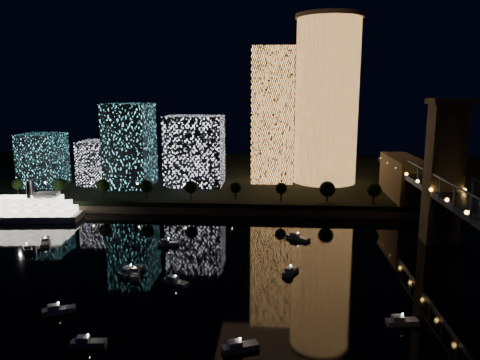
% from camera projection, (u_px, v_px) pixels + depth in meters
% --- Properties ---
extents(ground, '(520.00, 520.00, 0.00)m').
position_uv_depth(ground, '(246.00, 297.00, 120.90)').
color(ground, black).
rests_on(ground, ground).
extents(far_bank, '(420.00, 160.00, 5.00)m').
position_uv_depth(far_bank, '(263.00, 176.00, 277.13)').
color(far_bank, black).
rests_on(far_bank, ground).
extents(seawall, '(420.00, 6.00, 3.00)m').
position_uv_depth(seawall, '(258.00, 211.00, 200.93)').
color(seawall, '#6B5E4C').
rests_on(seawall, ground).
extents(tower_cylindrical, '(34.00, 34.00, 84.82)m').
position_uv_depth(tower_cylindrical, '(327.00, 100.00, 239.80)').
color(tower_cylindrical, '#EC9A4B').
rests_on(tower_cylindrical, far_bank).
extents(tower_rectangular, '(21.81, 21.81, 69.38)m').
position_uv_depth(tower_rectangular, '(273.00, 115.00, 244.71)').
color(tower_rectangular, '#EC9A4B').
rests_on(tower_rectangular, far_bank).
extents(midrise_blocks, '(99.86, 31.92, 41.35)m').
position_uv_depth(midrise_blocks, '(136.00, 152.00, 237.36)').
color(midrise_blocks, white).
rests_on(midrise_blocks, far_bank).
extents(riverboat, '(56.32, 17.16, 16.71)m').
position_uv_depth(riverboat, '(10.00, 210.00, 192.10)').
color(riverboat, silver).
rests_on(riverboat, ground).
extents(motorboats, '(118.59, 80.47, 2.78)m').
position_uv_depth(motorboats, '(164.00, 273.00, 134.94)').
color(motorboats, silver).
rests_on(motorboats, ground).
extents(esplanade_trees, '(165.65, 6.89, 8.95)m').
position_uv_depth(esplanade_trees, '(204.00, 187.00, 206.90)').
color(esplanade_trees, black).
rests_on(esplanade_trees, far_bank).
extents(street_lamps, '(132.70, 0.70, 5.65)m').
position_uv_depth(street_lamps, '(185.00, 187.00, 213.77)').
color(street_lamps, black).
rests_on(street_lamps, far_bank).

